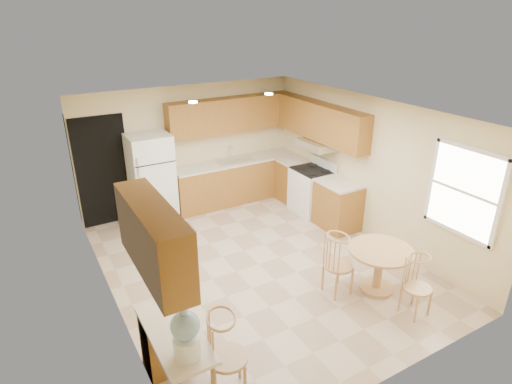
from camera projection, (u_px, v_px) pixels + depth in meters
floor at (259, 264)px, 6.97m from camera, size 5.50×5.50×0.00m
ceiling at (259, 112)px, 5.98m from camera, size 4.50×5.50×0.02m
wall_back at (190, 147)px, 8.66m from camera, size 4.50×0.02×2.50m
wall_front at (397, 289)px, 4.29m from camera, size 4.50×0.02×2.50m
wall_left at (107, 229)px, 5.44m from camera, size 0.02×5.50×2.50m
wall_right at (369, 169)px, 7.51m from camera, size 0.02×5.50×2.50m
doorway at (103, 172)px, 7.93m from camera, size 0.90×0.02×2.10m
base_cab_back at (236, 181)px, 9.15m from camera, size 2.75×0.60×0.87m
counter_back at (236, 161)px, 8.97m from camera, size 2.75×0.63×0.04m
base_cab_right_a at (293, 181)px, 9.17m from camera, size 0.60×0.59×0.87m
counter_right_a at (294, 161)px, 8.99m from camera, size 0.63×0.59×0.04m
base_cab_right_b at (338, 206)px, 8.01m from camera, size 0.60×0.80×0.87m
counter_right_b at (339, 183)px, 7.83m from camera, size 0.63×0.80×0.04m
upper_cab_back at (232, 115)px, 8.70m from camera, size 2.75×0.33×0.70m
upper_cab_right at (321, 122)px, 8.16m from camera, size 0.33×2.42×0.70m
upper_cab_left at (153, 239)px, 4.01m from camera, size 0.33×1.40×0.70m
sink at (235, 160)px, 8.95m from camera, size 0.78×0.44×0.01m
range_hood at (317, 144)px, 8.27m from camera, size 0.50×0.76×0.14m
desk_pedestal at (166, 341)px, 4.86m from camera, size 0.48×0.42×0.72m
desk_top at (175, 334)px, 4.40m from camera, size 0.50×1.20×0.04m
window at (464, 192)px, 5.93m from camera, size 0.06×1.12×1.30m
can_light_a at (193, 102)px, 6.71m from camera, size 0.14×0.14×0.02m
can_light_b at (269, 94)px, 7.36m from camera, size 0.14×0.14×0.02m
refrigerator at (152, 179)px, 8.10m from camera, size 0.76×0.74×1.73m
stove at (311, 190)px, 8.61m from camera, size 0.65×0.76×1.09m
dining_table at (379, 263)px, 6.18m from camera, size 0.92×0.92×0.68m
chair_table_a at (343, 261)px, 6.00m from camera, size 0.41×0.53×0.94m
chair_table_b at (423, 284)px, 5.59m from camera, size 0.38×0.38×0.85m
chair_desk at (231, 353)px, 4.35m from camera, size 0.44×0.57×0.99m
water_crock at (186, 334)px, 4.00m from camera, size 0.28×0.28×0.58m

